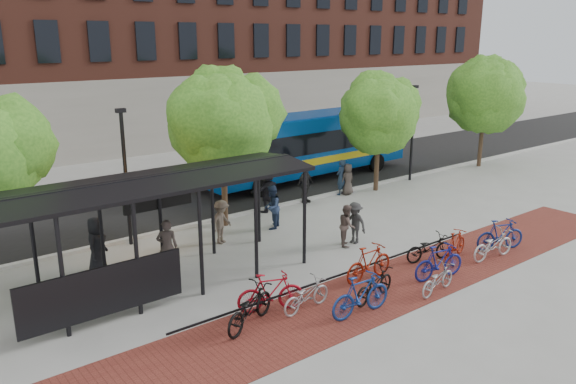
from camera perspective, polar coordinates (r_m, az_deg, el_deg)
ground at (r=22.77m, az=4.51°, el=-3.98°), size 160.00×160.00×0.00m
asphalt_street at (r=28.89m, az=-6.22°, el=0.22°), size 160.00×8.00×0.01m
curb at (r=25.69m, az=-1.50°, el=-1.52°), size 160.00×0.25×0.12m
brick_strip at (r=18.21m, az=10.54°, el=-9.36°), size 24.00×3.00×0.01m
bike_rack_rail at (r=17.91m, az=5.55°, el=-9.60°), size 12.00×0.05×0.95m
building_brick at (r=48.53m, az=-7.88°, el=18.23°), size 55.00×14.00×20.00m
bus_shelter at (r=17.22m, az=-14.57°, el=-0.43°), size 10.60×3.07×3.60m
tree_b at (r=22.62m, az=-6.56°, el=7.48°), size 5.15×4.20×6.47m
tree_c at (r=28.37m, az=9.28°, el=8.17°), size 4.66×3.80×5.92m
tree_d at (r=35.44m, az=19.45°, el=9.61°), size 5.39×4.40×6.55m
lamp_post_left at (r=21.35m, az=-16.17°, el=1.81°), size 0.35×0.20×5.12m
lamp_post_right at (r=30.89m, az=12.54°, el=6.14°), size 0.35×0.20×5.12m
bus at (r=30.76m, az=1.89°, el=5.09°), size 13.13×3.38×3.53m
bike_0 at (r=15.42m, az=-3.93°, el=-11.62°), size 2.23×1.52×1.11m
bike_1 at (r=16.16m, az=-1.78°, el=-10.14°), size 2.01×1.24×1.17m
bike_2 at (r=16.27m, az=1.86°, el=-10.44°), size 1.80×0.77×0.92m
bike_3 at (r=16.05m, az=7.42°, el=-10.33°), size 2.08×0.72×1.23m
bike_4 at (r=17.04m, az=8.73°, el=-9.29°), size 1.93×0.98×0.97m
bike_5 at (r=18.26m, az=8.23°, el=-7.14°), size 1.99×0.59×1.19m
bike_6 at (r=17.88m, az=14.95°, el=-8.57°), size 1.75×0.79×0.89m
bike_7 at (r=18.82m, az=15.09°, el=-6.87°), size 2.02×0.91×1.17m
bike_8 at (r=20.24m, az=14.13°, el=-5.51°), size 1.94×1.09×0.96m
bike_9 at (r=20.73m, az=16.61°, el=-5.12°), size 1.73×0.83×1.00m
bike_10 at (r=21.05m, az=20.10°, el=-5.06°), size 2.05×0.87×1.05m
bike_11 at (r=21.98m, az=20.76°, el=-4.09°), size 2.02×1.23×1.18m
pedestrian_0 at (r=19.50m, az=-18.86°, el=-5.16°), size 1.10×1.12×1.95m
pedestrian_1 at (r=18.86m, az=-12.18°, el=-5.47°), size 0.81×0.71×1.88m
pedestrian_2 at (r=22.76m, az=-1.66°, el=-1.54°), size 1.12×1.08×1.81m
pedestrian_3 at (r=21.30m, az=-6.79°, el=-3.03°), size 1.25×1.02×1.69m
pedestrian_4 at (r=26.33m, az=1.77°, el=0.79°), size 1.10×0.62×1.78m
pedestrian_5 at (r=25.00m, az=-2.15°, el=0.18°), size 1.90×1.16×1.95m
pedestrian_6 at (r=27.88m, az=6.08°, el=1.31°), size 0.77×0.50×1.56m
pedestrian_7 at (r=27.81m, az=5.40°, el=1.51°), size 0.74×0.59×1.76m
pedestrian_8 at (r=21.07m, az=6.02°, el=-3.37°), size 0.95×0.97×1.58m
pedestrian_9 at (r=21.32m, az=6.77°, el=-3.13°), size 0.72×1.10×1.61m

